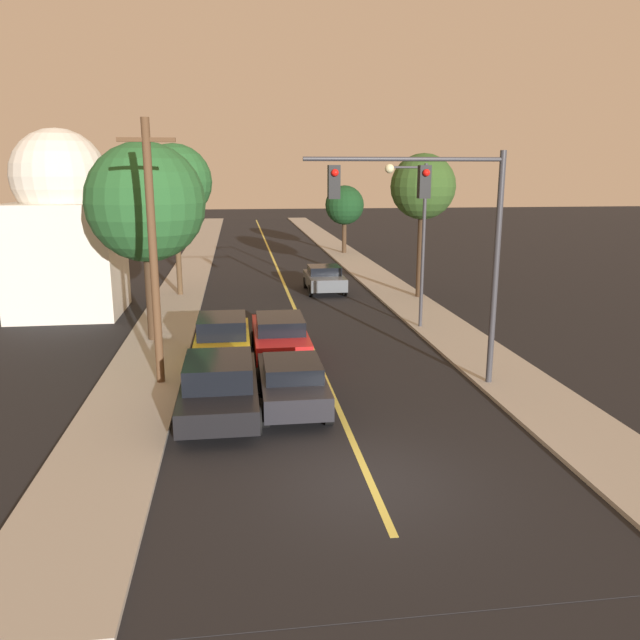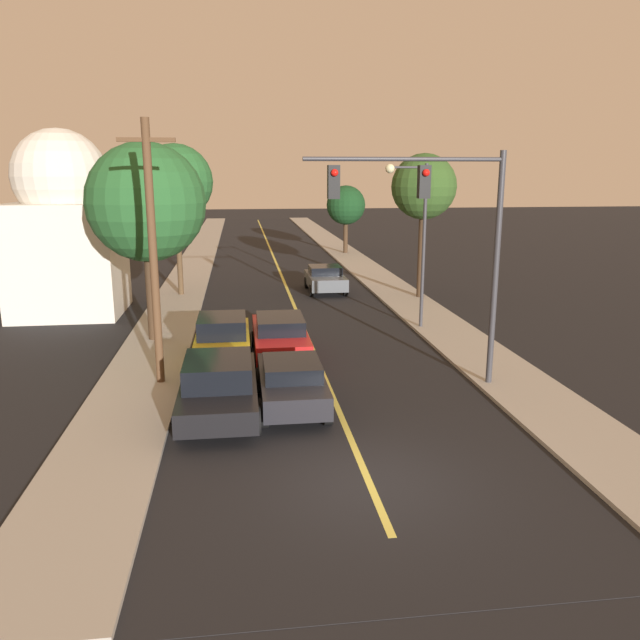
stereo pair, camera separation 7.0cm
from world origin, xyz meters
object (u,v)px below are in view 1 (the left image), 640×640
object	(u,v)px
car_near_lane_front	(292,382)
car_outer_lane_second	(223,340)
traffic_signal_mast	(439,220)
utility_pole_left	(153,250)
domed_building_left	(64,227)
tree_left_near	(174,182)
tree_left_far	(146,203)
car_far_oncoming	(324,279)
car_outer_lane_front	(219,385)
car_near_lane_second	(280,336)
streetlamp_right	(414,223)
tree_right_near	(423,188)
tree_right_far	(345,205)

from	to	relation	value
car_near_lane_front	car_outer_lane_second	bearing A→B (deg)	114.93
traffic_signal_mast	utility_pole_left	xyz separation A→B (m)	(-8.08, 1.32, -0.88)
car_outer_lane_second	domed_building_left	xyz separation A→B (m)	(-7.03, 8.85, 3.07)
tree_left_near	tree_left_far	size ratio (longest dim) A/B	1.04
car_far_oncoming	car_outer_lane_front	bearing A→B (deg)	73.09
car_near_lane_second	car_near_lane_front	bearing A→B (deg)	-90.00
domed_building_left	utility_pole_left	bearing A→B (deg)	-64.03
car_outer_lane_second	tree_left_far	distance (m)	6.09
streetlamp_right	tree_left_near	size ratio (longest dim) A/B	0.86
traffic_signal_mast	tree_left_near	distance (m)	17.70
tree_right_near	traffic_signal_mast	bearing A→B (deg)	-104.72
tree_right_far	car_far_oncoming	bearing A→B (deg)	-103.51
car_outer_lane_second	tree_right_near	bearing A→B (deg)	46.05
car_outer_lane_second	car_far_oncoming	xyz separation A→B (m)	(5.18, 12.62, -0.14)
car_near_lane_front	streetlamp_right	size ratio (longest dim) A/B	0.63
car_far_oncoming	tree_right_far	distance (m)	16.26
tree_right_far	car_near_lane_front	bearing A→B (deg)	-102.15
car_outer_lane_front	tree_right_far	bearing A→B (deg)	74.70
car_far_oncoming	tree_left_far	xyz separation A→B (m)	(-7.85, -9.30, 4.49)
streetlamp_right	tree_left_far	bearing A→B (deg)	-176.37
traffic_signal_mast	streetlamp_right	xyz separation A→B (m)	(1.32, 7.09, -0.65)
car_outer_lane_second	tree_right_near	world-z (taller)	tree_right_near
tree_left_near	tree_left_far	world-z (taller)	tree_left_near
car_near_lane_second	utility_pole_left	world-z (taller)	utility_pole_left
car_near_lane_front	tree_left_far	xyz separation A→B (m)	(-4.62, 7.51, 4.46)
utility_pole_left	domed_building_left	size ratio (longest dim) A/B	0.94
car_outer_lane_second	car_near_lane_second	bearing A→B (deg)	16.79
car_near_lane_front	utility_pole_left	size ratio (longest dim) A/B	0.54
tree_left_near	utility_pole_left	bearing A→B (deg)	-87.55
streetlamp_right	utility_pole_left	bearing A→B (deg)	-148.45
car_near_lane_front	domed_building_left	size ratio (longest dim) A/B	0.50
car_outer_lane_second	tree_right_far	xyz separation A→B (m)	(8.91, 28.15, 2.93)
tree_right_far	domed_building_left	world-z (taller)	domed_building_left
car_near_lane_front	tree_left_far	bearing A→B (deg)	121.58
car_near_lane_front	streetlamp_right	xyz separation A→B (m)	(5.61, 8.16, 3.59)
domed_building_left	car_near_lane_front	bearing A→B (deg)	-55.46
car_far_oncoming	utility_pole_left	size ratio (longest dim) A/B	0.51
tree_left_far	domed_building_left	size ratio (longest dim) A/B	0.89
domed_building_left	tree_left_far	bearing A→B (deg)	-51.75
car_near_lane_front	utility_pole_left	bearing A→B (deg)	147.77
car_near_lane_front	car_near_lane_second	world-z (taller)	car_near_lane_second
streetlamp_right	tree_right_far	bearing A→B (deg)	86.79
tree_right_near	domed_building_left	distance (m)	16.86
car_near_lane_front	tree_left_far	size ratio (longest dim) A/B	0.57
car_far_oncoming	tree_right_far	xyz separation A→B (m)	(3.73, 15.52, 3.07)
utility_pole_left	traffic_signal_mast	bearing A→B (deg)	-9.26
car_near_lane_front	car_outer_lane_front	bearing A→B (deg)	-173.28
traffic_signal_mast	streetlamp_right	bearing A→B (deg)	79.47
car_outer_lane_second	traffic_signal_mast	distance (m)	8.11
car_far_oncoming	domed_building_left	bearing A→B (deg)	17.16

